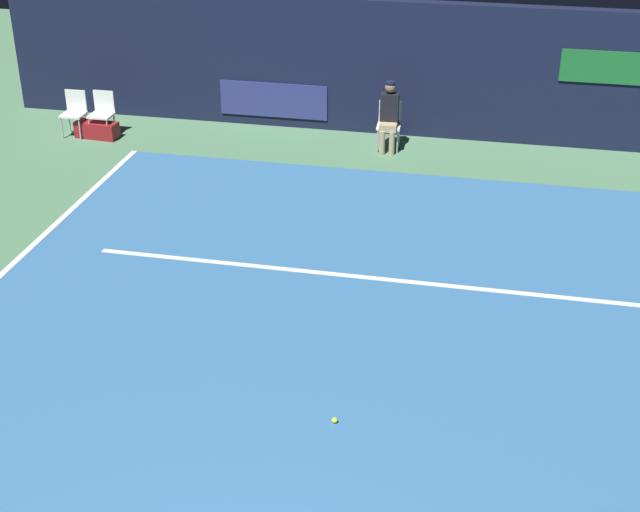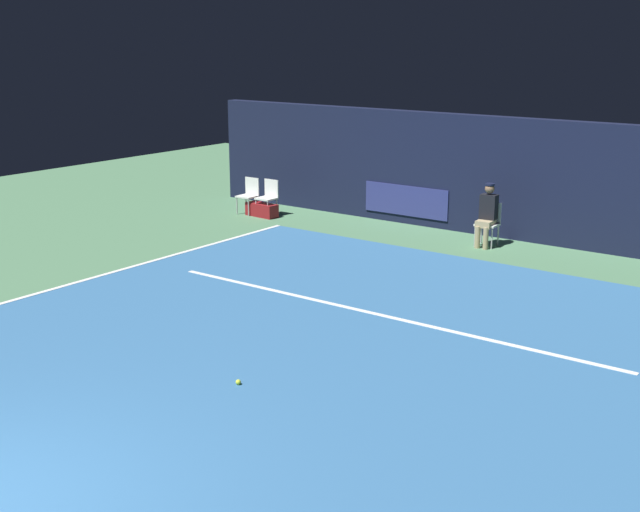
{
  "view_description": "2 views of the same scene",
  "coord_description": "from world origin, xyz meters",
  "px_view_note": "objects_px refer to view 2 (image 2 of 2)",
  "views": [
    {
      "loc": [
        1.7,
        -4.21,
        6.4
      ],
      "look_at": [
        -0.51,
        6.11,
        0.89
      ],
      "focal_mm": 52.28,
      "sensor_mm": 36.0,
      "label": 1
    },
    {
      "loc": [
        6.81,
        -3.38,
        4.32
      ],
      "look_at": [
        -0.58,
        6.59,
        1.01
      ],
      "focal_mm": 47.1,
      "sensor_mm": 36.0,
      "label": 2
    }
  ],
  "objects_px": {
    "line_judge_on_chair": "(487,214)",
    "courtside_chair_far": "(249,193)",
    "courtside_chair_near": "(268,196)",
    "tennis_ball": "(238,382)",
    "equipment_bag": "(262,210)"
  },
  "relations": [
    {
      "from": "courtside_chair_far",
      "to": "tennis_ball",
      "type": "height_order",
      "value": "courtside_chair_far"
    },
    {
      "from": "line_judge_on_chair",
      "to": "equipment_bag",
      "type": "bearing_deg",
      "value": -174.58
    },
    {
      "from": "courtside_chair_near",
      "to": "tennis_ball",
      "type": "xyz_separation_m",
      "value": [
        6.24,
        -8.05,
        -0.46
      ]
    },
    {
      "from": "line_judge_on_chair",
      "to": "courtside_chair_near",
      "type": "bearing_deg",
      "value": -175.96
    },
    {
      "from": "tennis_ball",
      "to": "equipment_bag",
      "type": "relative_size",
      "value": 0.08
    },
    {
      "from": "courtside_chair_near",
      "to": "equipment_bag",
      "type": "bearing_deg",
      "value": -121.92
    },
    {
      "from": "courtside_chair_far",
      "to": "courtside_chair_near",
      "type": "bearing_deg",
      "value": 7.99
    },
    {
      "from": "equipment_bag",
      "to": "courtside_chair_near",
      "type": "bearing_deg",
      "value": 62.82
    },
    {
      "from": "courtside_chair_near",
      "to": "courtside_chair_far",
      "type": "height_order",
      "value": "same"
    },
    {
      "from": "courtside_chair_far",
      "to": "equipment_bag",
      "type": "bearing_deg",
      "value": -8.19
    },
    {
      "from": "line_judge_on_chair",
      "to": "tennis_ball",
      "type": "relative_size",
      "value": 19.41
    },
    {
      "from": "equipment_bag",
      "to": "line_judge_on_chair",
      "type": "bearing_deg",
      "value": 10.16
    },
    {
      "from": "line_judge_on_chair",
      "to": "equipment_bag",
      "type": "distance_m",
      "value": 5.73
    },
    {
      "from": "tennis_ball",
      "to": "courtside_chair_far",
      "type": "bearing_deg",
      "value": 130.45
    },
    {
      "from": "line_judge_on_chair",
      "to": "courtside_chair_far",
      "type": "bearing_deg",
      "value": -175.6
    }
  ]
}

